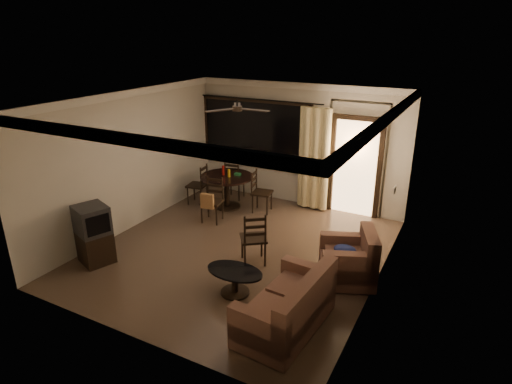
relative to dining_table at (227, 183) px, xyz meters
The scene contains 12 objects.
ground 2.25m from the dining_table, 52.76° to the right, with size 5.50×5.50×0.00m, color #7F6651.
room_shell 2.27m from the dining_table, ahead, with size 5.50×6.70×5.50m.
dining_table is the anchor object (origin of this frame).
dining_chair_west 0.80m from the dining_table, 169.31° to the right, with size 0.48×0.48×0.95m.
dining_chair_east 0.89m from the dining_table, ahead, with size 0.48×0.48×0.95m.
dining_chair_south 0.91m from the dining_table, 80.77° to the right, with size 0.48×0.53×0.95m.
dining_chair_north 0.66m from the dining_table, 102.92° to the left, with size 0.48×0.48×0.95m.
tv_cabinet 3.32m from the dining_table, 102.81° to the right, with size 0.69×0.66×1.06m.
sofa 4.52m from the dining_table, 47.86° to the right, with size 0.95×1.62×0.83m.
armchair 3.84m from the dining_table, 27.22° to the right, with size 1.12×1.12×0.86m.
coffee_table 3.54m from the dining_table, 56.73° to the right, with size 0.93×0.56×0.41m.
side_chair 2.65m from the dining_table, 48.52° to the right, with size 0.61×0.61×0.98m.
Camera 1 is at (3.57, -6.12, 3.86)m, focal length 30.00 mm.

